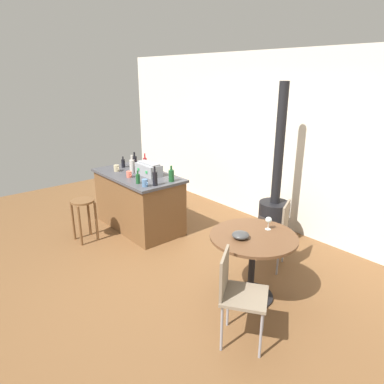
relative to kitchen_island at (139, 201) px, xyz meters
name	(u,v)px	position (x,y,z in m)	size (l,w,h in m)	color
ground_plane	(166,270)	(1.36, -0.47, -0.45)	(8.80, 8.80, 0.00)	brown
back_wall	(283,143)	(1.36, 1.80, 0.90)	(8.00, 0.10, 2.70)	silver
kitchen_island	(139,201)	(0.00, 0.00, 0.00)	(1.54, 0.81, 0.89)	brown
wooden_stool	(84,211)	(-0.12, -0.87, 0.02)	(0.33, 0.33, 0.63)	brown
dining_table	(253,251)	(2.40, -0.08, 0.13)	(0.92, 0.92, 0.75)	black
folding_chair_near	(275,229)	(2.15, 0.63, 0.08)	(0.53, 0.53, 0.88)	#7F705B
folding_chair_far	(237,291)	(2.74, -0.69, 0.08)	(0.56, 0.56, 0.88)	#7F705B
wood_stove	(274,208)	(1.71, 1.21, 0.09)	(0.44, 0.45, 2.27)	black
toolbox	(149,169)	(0.16, 0.11, 0.53)	(0.44, 0.23, 0.20)	gray
bottle_0	(123,163)	(-0.50, 0.05, 0.51)	(0.06, 0.06, 0.18)	black
bottle_1	(132,166)	(-0.13, -0.01, 0.55)	(0.08, 0.08, 0.28)	#B7B2AD
bottle_2	(155,178)	(0.66, -0.12, 0.55)	(0.07, 0.07, 0.27)	black
bottle_3	(138,179)	(0.42, -0.25, 0.51)	(0.06, 0.06, 0.19)	#194C23
bottle_4	(145,164)	(-0.12, 0.23, 0.55)	(0.06, 0.06, 0.27)	maroon
bottle_5	(171,175)	(0.65, 0.17, 0.53)	(0.08, 0.08, 0.23)	#194C23
bottle_6	(135,162)	(-0.37, 0.19, 0.54)	(0.08, 0.08, 0.26)	black
cup_0	(117,168)	(-0.36, -0.16, 0.49)	(0.12, 0.09, 0.10)	tan
cup_1	(129,174)	(0.07, -0.18, 0.49)	(0.11, 0.08, 0.09)	#DB6651
cup_2	(145,183)	(0.61, -0.25, 0.49)	(0.12, 0.08, 0.10)	#4C7099
wine_glass	(269,220)	(2.40, 0.16, 0.41)	(0.07, 0.07, 0.14)	silver
serving_bowl	(241,235)	(2.35, -0.23, 0.34)	(0.18, 0.18, 0.07)	#383838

